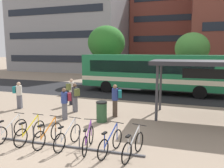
# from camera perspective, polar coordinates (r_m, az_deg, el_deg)

# --- Properties ---
(ground) EXTENTS (200.00, 200.00, 0.00)m
(ground) POSITION_cam_1_polar(r_m,az_deg,el_deg) (9.43, -12.22, -13.58)
(ground) COLOR gray
(bus_lane_asphalt) EXTENTS (80.00, 7.20, 0.01)m
(bus_lane_asphalt) POSITION_cam_1_polar(r_m,az_deg,el_deg) (19.53, 4.85, -1.92)
(bus_lane_asphalt) COLOR #232326
(bus_lane_asphalt) RESTS_ON ground
(city_bus) EXTENTS (12.11, 3.01, 3.20)m
(city_bus) POSITION_cam_1_polar(r_m,az_deg,el_deg) (18.92, 10.61, 3.05)
(city_bus) COLOR #196B3D
(city_bus) RESTS_ON ground
(bike_rack) EXTENTS (5.73, 0.37, 0.70)m
(bike_rack) POSITION_cam_1_polar(r_m,az_deg,el_deg) (8.62, -11.36, -15.05)
(bike_rack) COLOR #47474C
(bike_rack) RESTS_ON ground
(parked_bicycle_white_0) EXTENTS (0.52, 1.72, 0.99)m
(parked_bicycle_white_0) POSITION_cam_1_polar(r_m,az_deg,el_deg) (9.86, -24.60, -10.81)
(parked_bicycle_white_0) COLOR black
(parked_bicycle_white_0) RESTS_ON ground
(parked_bicycle_yellow_1) EXTENTS (0.52, 1.72, 0.99)m
(parked_bicycle_yellow_1) POSITION_cam_1_polar(r_m,az_deg,el_deg) (9.35, -20.21, -11.60)
(parked_bicycle_yellow_1) COLOR black
(parked_bicycle_yellow_1) RESTS_ON ground
(parked_bicycle_orange_2) EXTENTS (0.52, 1.72, 0.99)m
(parked_bicycle_orange_2) POSITION_cam_1_polar(r_m,az_deg,el_deg) (8.89, -16.06, -12.46)
(parked_bicycle_orange_2) COLOR black
(parked_bicycle_orange_2) RESTS_ON ground
(parked_bicycle_silver_3) EXTENTS (0.52, 1.72, 0.99)m
(parked_bicycle_silver_3) POSITION_cam_1_polar(r_m,az_deg,el_deg) (8.53, -11.22, -13.18)
(parked_bicycle_silver_3) COLOR black
(parked_bicycle_silver_3) RESTS_ON ground
(parked_bicycle_purple_4) EXTENTS (0.56, 1.70, 0.99)m
(parked_bicycle_purple_4) POSITION_cam_1_polar(r_m,az_deg,el_deg) (8.20, -6.11, -13.98)
(parked_bicycle_purple_4) COLOR black
(parked_bicycle_purple_4) RESTS_ON ground
(parked_bicycle_blue_5) EXTENTS (0.52, 1.71, 0.99)m
(parked_bicycle_blue_5) POSITION_cam_1_polar(r_m,az_deg,el_deg) (7.87, -0.39, -14.93)
(parked_bicycle_blue_5) COLOR black
(parked_bicycle_blue_5) RESTS_ON ground
(parked_bicycle_white_6) EXTENTS (0.53, 1.70, 0.99)m
(parked_bicycle_white_6) POSITION_cam_1_polar(r_m,az_deg,el_deg) (7.66, 5.46, -15.64)
(parked_bicycle_white_6) COLOR black
(parked_bicycle_white_6) RESTS_ON ground
(commuter_teal_pack_0) EXTENTS (0.57, 0.39, 1.65)m
(commuter_teal_pack_0) POSITION_cam_1_polar(r_m,az_deg,el_deg) (14.73, -22.84, -2.21)
(commuter_teal_pack_0) COLOR #565660
(commuter_teal_pack_0) RESTS_ON ground
(commuter_maroon_pack_1) EXTENTS (0.60, 0.55, 1.65)m
(commuter_maroon_pack_1) POSITION_cam_1_polar(r_m,az_deg,el_deg) (11.69, -11.93, -4.36)
(commuter_maroon_pack_1) COLOR #565660
(commuter_maroon_pack_1) RESTS_ON ground
(commuter_olive_pack_2) EXTENTS (0.46, 0.59, 1.73)m
(commuter_olive_pack_2) POSITION_cam_1_polar(r_m,az_deg,el_deg) (14.76, -10.45, -1.50)
(commuter_olive_pack_2) COLOR black
(commuter_olive_pack_2) RESTS_ON ground
(commuter_olive_pack_3) EXTENTS (0.60, 0.54, 1.67)m
(commuter_olive_pack_3) POSITION_cam_1_polar(r_m,az_deg,el_deg) (13.01, -9.44, -2.95)
(commuter_olive_pack_3) COLOR #565660
(commuter_olive_pack_3) RESTS_ON ground
(commuter_teal_pack_4) EXTENTS (0.59, 0.46, 1.75)m
(commuter_teal_pack_4) POSITION_cam_1_polar(r_m,az_deg,el_deg) (11.90, 0.94, -3.65)
(commuter_teal_pack_4) COLOR #47382D
(commuter_teal_pack_4) RESTS_ON ground
(trash_bin) EXTENTS (0.55, 0.55, 1.03)m
(trash_bin) POSITION_cam_1_polar(r_m,az_deg,el_deg) (11.17, -2.68, -7.09)
(trash_bin) COLOR #284C2D
(trash_bin) RESTS_ON ground
(street_tree_0) EXTENTS (4.01, 4.01, 6.21)m
(street_tree_0) POSITION_cam_1_polar(r_m,az_deg,el_deg) (24.39, -1.44, 10.49)
(street_tree_0) COLOR brown
(street_tree_0) RESTS_ON ground
(street_tree_1) EXTENTS (3.37, 3.37, 5.36)m
(street_tree_1) POSITION_cam_1_polar(r_m,az_deg,el_deg) (24.05, 19.83, 8.60)
(street_tree_1) COLOR brown
(street_tree_1) RESTS_ON ground
(building_left_wing) EXTENTS (19.64, 13.14, 15.18)m
(building_left_wing) POSITION_cam_1_polar(r_m,az_deg,el_deg) (43.50, -10.10, 13.70)
(building_left_wing) COLOR gray
(building_left_wing) RESTS_ON ground
(building_centre_block) EXTENTS (14.47, 10.54, 14.41)m
(building_centre_block) POSITION_cam_1_polar(r_m,az_deg,el_deg) (47.52, 14.76, 12.63)
(building_centre_block) COLOR brown
(building_centre_block) RESTS_ON ground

